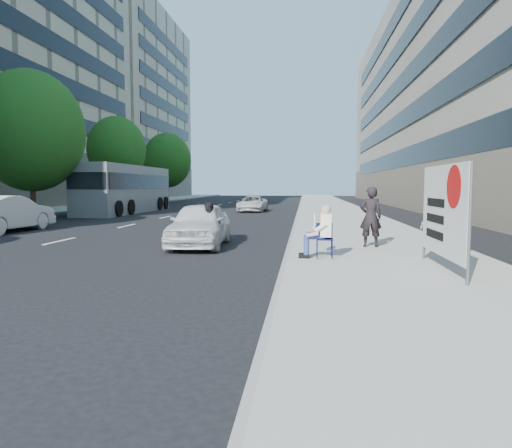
# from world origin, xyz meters

# --- Properties ---
(ground) EXTENTS (160.00, 160.00, 0.00)m
(ground) POSITION_xyz_m (0.00, 0.00, 0.00)
(ground) COLOR black
(ground) RESTS_ON ground
(near_sidewalk) EXTENTS (5.00, 120.00, 0.15)m
(near_sidewalk) POSITION_xyz_m (4.00, 20.00, 0.07)
(near_sidewalk) COLOR #A5A39A
(near_sidewalk) RESTS_ON ground
(far_sidewalk) EXTENTS (4.50, 120.00, 0.15)m
(far_sidewalk) POSITION_xyz_m (-16.75, 20.00, 0.07)
(far_sidewalk) COLOR #A5A39A
(far_sidewalk) RESTS_ON ground
(far_bldg_north) EXTENTS (22.00, 28.00, 28.00)m
(far_bldg_north) POSITION_xyz_m (-30.00, 62.00, 14.00)
(far_bldg_north) COLOR #C3B892
(far_bldg_north) RESTS_ON ground
(near_building) EXTENTS (14.00, 70.00, 20.00)m
(near_building) POSITION_xyz_m (17.00, 32.00, 10.00)
(near_building) COLOR gray
(near_building) RESTS_ON ground
(tree_far_c) EXTENTS (6.00, 6.00, 8.47)m
(tree_far_c) POSITION_xyz_m (-13.70, 18.00, 5.02)
(tree_far_c) COLOR #382616
(tree_far_c) RESTS_ON ground
(tree_far_d) EXTENTS (4.80, 4.80, 7.65)m
(tree_far_d) POSITION_xyz_m (-13.70, 30.00, 4.89)
(tree_far_d) COLOR #382616
(tree_far_d) RESTS_ON ground
(tree_far_e) EXTENTS (5.40, 5.40, 7.89)m
(tree_far_e) POSITION_xyz_m (-13.70, 44.00, 4.78)
(tree_far_e) COLOR #382616
(tree_far_e) RESTS_ON ground
(seated_protester) EXTENTS (0.83, 1.12, 1.31)m
(seated_protester) POSITION_xyz_m (2.29, 4.38, 0.87)
(seated_protester) COLOR #121451
(seated_protester) RESTS_ON near_sidewalk
(jogger) EXTENTS (1.41, 1.13, 1.90)m
(jogger) POSITION_xyz_m (5.53, 5.40, 1.10)
(jogger) COLOR slate
(jogger) RESTS_ON near_sidewalk
(pedestrian_woman) EXTENTS (0.64, 0.43, 1.74)m
(pedestrian_woman) POSITION_xyz_m (3.80, 6.55, 1.02)
(pedestrian_woman) COLOR black
(pedestrian_woman) RESTS_ON near_sidewalk
(protest_banner) EXTENTS (0.08, 3.06, 2.20)m
(protest_banner) POSITION_xyz_m (4.78, 3.00, 1.40)
(protest_banner) COLOR #4C4C4C
(protest_banner) RESTS_ON near_sidewalk
(white_sedan_near) EXTENTS (1.83, 4.16, 1.39)m
(white_sedan_near) POSITION_xyz_m (-1.40, 7.31, 0.70)
(white_sedan_near) COLOR silver
(white_sedan_near) RESTS_ON ground
(white_sedan_mid) EXTENTS (1.75, 4.65, 1.52)m
(white_sedan_mid) POSITION_xyz_m (-10.37, 10.74, 0.76)
(white_sedan_mid) COLOR silver
(white_sedan_mid) RESTS_ON ground
(white_sedan_far) EXTENTS (2.06, 4.16, 1.14)m
(white_sedan_far) POSITION_xyz_m (-1.92, 26.49, 0.57)
(white_sedan_far) COLOR silver
(white_sedan_far) RESTS_ON ground
(motorcycle) EXTENTS (0.73, 2.05, 1.42)m
(motorcycle) POSITION_xyz_m (-0.98, 6.91, 0.64)
(motorcycle) COLOR black
(motorcycle) RESTS_ON ground
(bus) EXTENTS (2.75, 12.05, 3.30)m
(bus) POSITION_xyz_m (-10.76, 24.63, 1.64)
(bus) COLOR slate
(bus) RESTS_ON ground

